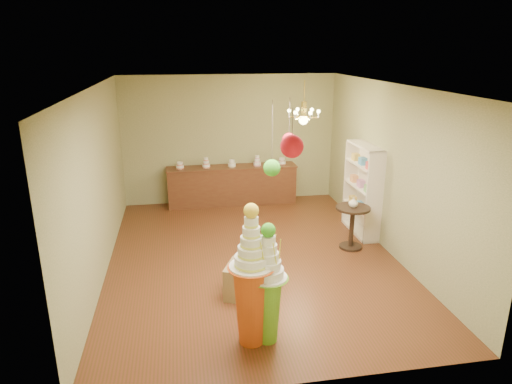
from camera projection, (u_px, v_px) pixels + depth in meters
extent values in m
plane|color=#562D17|center=(253.00, 257.00, 8.15)|extent=(6.50, 6.50, 0.00)
plane|color=silver|center=(252.00, 86.00, 7.24)|extent=(6.50, 6.50, 0.00)
cube|color=#949767|center=(230.00, 140.00, 10.75)|extent=(5.00, 0.04, 3.00)
cube|color=#949767|center=(304.00, 262.00, 4.65)|extent=(5.00, 0.04, 3.00)
cube|color=#949767|center=(98.00, 184.00, 7.29)|extent=(0.04, 6.50, 3.00)
cube|color=#949767|center=(391.00, 170.00, 8.10)|extent=(0.04, 6.50, 3.00)
cone|color=#66AF26|center=(268.00, 310.00, 5.73)|extent=(0.42, 0.42, 0.88)
cylinder|color=white|center=(268.00, 277.00, 5.59)|extent=(0.57, 0.57, 0.03)
cylinder|color=white|center=(268.00, 272.00, 5.57)|extent=(0.46, 0.46, 0.11)
cylinder|color=white|center=(268.00, 264.00, 5.54)|extent=(0.38, 0.38, 0.11)
cylinder|color=white|center=(268.00, 256.00, 5.51)|extent=(0.31, 0.31, 0.11)
cylinder|color=white|center=(268.00, 248.00, 5.47)|extent=(0.25, 0.25, 0.11)
cylinder|color=white|center=(268.00, 240.00, 5.44)|extent=(0.21, 0.21, 0.11)
sphere|color=green|center=(268.00, 230.00, 5.40)|extent=(0.18, 0.18, 0.18)
cone|color=#CA4D17|center=(252.00, 305.00, 5.68)|extent=(0.50, 0.50, 1.04)
cylinder|color=white|center=(251.00, 266.00, 5.52)|extent=(0.60, 0.60, 0.03)
cylinder|color=white|center=(251.00, 261.00, 5.50)|extent=(0.45, 0.45, 0.13)
cylinder|color=white|center=(251.00, 251.00, 5.46)|extent=(0.36, 0.36, 0.13)
cylinder|color=white|center=(251.00, 242.00, 5.42)|extent=(0.29, 0.29, 0.13)
cylinder|color=white|center=(251.00, 232.00, 5.38)|extent=(0.23, 0.23, 0.13)
cylinder|color=white|center=(251.00, 222.00, 5.34)|extent=(0.19, 0.19, 0.13)
sphere|color=yellow|center=(251.00, 211.00, 5.30)|extent=(0.18, 0.18, 0.18)
cube|color=olive|center=(246.00, 280.00, 6.84)|extent=(0.72, 0.72, 0.50)
cube|color=#552E1A|center=(232.00, 186.00, 10.80)|extent=(3.00, 0.50, 0.90)
cube|color=#552E1A|center=(232.00, 167.00, 10.67)|extent=(3.04, 0.54, 0.03)
cylinder|color=white|center=(180.00, 165.00, 10.44)|extent=(0.18, 0.18, 0.16)
cylinder|color=white|center=(206.00, 163.00, 10.53)|extent=(0.18, 0.18, 0.24)
cylinder|color=white|center=(232.00, 163.00, 10.64)|extent=(0.18, 0.18, 0.16)
cylinder|color=white|center=(257.00, 160.00, 10.72)|extent=(0.18, 0.18, 0.24)
cylinder|color=white|center=(282.00, 161.00, 10.83)|extent=(0.18, 0.18, 0.16)
cube|color=white|center=(369.00, 189.00, 9.03)|extent=(0.04, 1.20, 1.80)
cube|color=white|center=(360.00, 209.00, 9.13)|extent=(0.30, 1.14, 0.03)
cube|color=white|center=(362.00, 187.00, 8.99)|extent=(0.30, 1.14, 0.03)
cube|color=white|center=(363.00, 165.00, 8.85)|extent=(0.30, 1.14, 0.03)
cylinder|color=black|center=(350.00, 247.00, 8.54)|extent=(0.49, 0.49, 0.04)
cylinder|color=black|center=(352.00, 228.00, 8.43)|extent=(0.10, 0.10, 0.79)
cylinder|color=black|center=(353.00, 208.00, 8.31)|extent=(0.73, 0.73, 0.04)
imported|color=white|center=(353.00, 202.00, 8.28)|extent=(0.20, 0.20, 0.18)
cylinder|color=#453B32|center=(292.00, 127.00, 4.73)|extent=(0.01, 0.01, 0.40)
sphere|color=red|center=(292.00, 146.00, 4.79)|extent=(0.25, 0.25, 0.25)
cylinder|color=#453B32|center=(272.00, 135.00, 5.49)|extent=(0.01, 0.01, 0.83)
sphere|color=green|center=(272.00, 168.00, 5.62)|extent=(0.21, 0.21, 0.21)
cylinder|color=#453B32|center=(289.00, 119.00, 5.69)|extent=(0.01, 0.01, 0.53)
sphere|color=red|center=(289.00, 140.00, 5.77)|extent=(0.18, 0.18, 0.18)
cylinder|color=gold|center=(304.00, 93.00, 8.61)|extent=(0.02, 0.02, 0.50)
cylinder|color=gold|center=(304.00, 109.00, 8.70)|extent=(0.10, 0.10, 0.30)
sphere|color=#F3E286|center=(303.00, 120.00, 8.76)|extent=(0.18, 0.18, 0.18)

